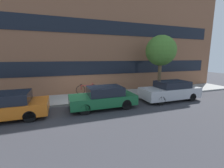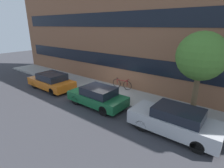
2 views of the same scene
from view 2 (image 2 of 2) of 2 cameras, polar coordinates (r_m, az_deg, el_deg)
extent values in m
plane|color=#333338|center=(12.67, -4.03, -4.43)|extent=(56.00, 56.00, 0.00)
cube|color=gray|center=(13.60, -0.21, -2.44)|extent=(28.00, 2.70, 0.13)
cube|color=brown|center=(14.13, 4.55, 18.32)|extent=(28.00, 0.90, 9.77)
cube|color=black|center=(14.03, 3.18, 7.09)|extent=(25.76, 0.04, 1.10)
cube|color=black|center=(13.75, 3.44, 20.37)|extent=(25.76, 0.04, 1.10)
cube|color=#D16619|center=(15.04, -19.21, 0.39)|extent=(4.17, 1.81, 0.59)
cube|color=black|center=(14.75, -19.08, 2.30)|extent=(2.17, 1.59, 0.51)
cylinder|color=black|center=(15.81, -24.15, -0.21)|extent=(0.57, 0.18, 0.57)
cylinder|color=black|center=(16.57, -19.24, 1.22)|extent=(0.57, 0.18, 0.57)
cylinder|color=black|center=(13.66, -18.97, -2.40)|extent=(0.57, 0.18, 0.57)
cylinder|color=black|center=(14.53, -13.64, -0.64)|extent=(0.57, 0.18, 0.57)
cube|color=#195B33|center=(11.30, -4.86, -4.60)|extent=(3.90, 1.73, 0.57)
cube|color=black|center=(11.00, -4.34, -2.27)|extent=(2.03, 1.52, 0.49)
cylinder|color=black|center=(11.71, -11.78, -5.18)|extent=(0.61, 0.18, 0.61)
cylinder|color=black|center=(12.67, -6.46, -3.02)|extent=(0.61, 0.18, 0.61)
cylinder|color=black|center=(10.13, -2.77, -8.73)|extent=(0.61, 0.18, 0.61)
cylinder|color=black|center=(11.22, 2.43, -5.87)|extent=(0.61, 0.18, 0.61)
cube|color=#B2B5BA|center=(9.00, 19.38, -11.79)|extent=(4.16, 1.69, 0.70)
cube|color=black|center=(8.69, 20.82, -8.79)|extent=(2.16, 1.49, 0.45)
cylinder|color=black|center=(8.95, 9.53, -13.14)|extent=(0.57, 0.18, 0.57)
cylinder|color=black|center=(10.14, 13.74, -9.39)|extent=(0.57, 0.18, 0.57)
cylinder|color=black|center=(8.28, 26.10, -17.91)|extent=(0.57, 0.18, 0.57)
cylinder|color=black|center=(9.56, 28.22, -13.11)|extent=(0.57, 0.18, 0.57)
cylinder|color=red|center=(16.10, -14.77, 0.65)|extent=(0.27, 0.27, 0.04)
cylinder|color=red|center=(16.00, -14.86, 1.72)|extent=(0.18, 0.18, 0.59)
sphere|color=red|center=(15.91, -14.96, 2.86)|extent=(0.19, 0.19, 0.19)
cylinder|color=red|center=(16.12, -15.24, 2.02)|extent=(0.15, 0.07, 0.07)
cylinder|color=red|center=(15.86, -14.51, 1.81)|extent=(0.15, 0.07, 0.07)
torus|color=black|center=(13.66, 5.06, -0.50)|extent=(0.73, 0.08, 0.73)
torus|color=black|center=(14.15, 1.57, 0.26)|extent=(0.73, 0.08, 0.73)
cylinder|color=maroon|center=(13.80, 3.31, 1.17)|extent=(0.95, 0.11, 0.06)
cylinder|color=maroon|center=(14.06, 1.74, 1.01)|extent=(0.06, 0.06, 0.41)
cylinder|color=maroon|center=(13.60, 5.01, 0.34)|extent=(0.06, 0.06, 0.41)
ellipsoid|color=black|center=(13.99, 1.75, 1.94)|extent=(0.20, 0.09, 0.05)
cylinder|color=maroon|center=(13.53, 5.04, 1.28)|extent=(0.08, 0.44, 0.05)
cylinder|color=brown|center=(10.07, 25.42, -3.31)|extent=(0.28, 0.28, 2.76)
sphere|color=#477A2D|center=(9.56, 27.11, 8.08)|extent=(2.38, 2.38, 2.38)
camera|label=1|loc=(9.75, -55.02, -1.04)|focal=24.00mm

